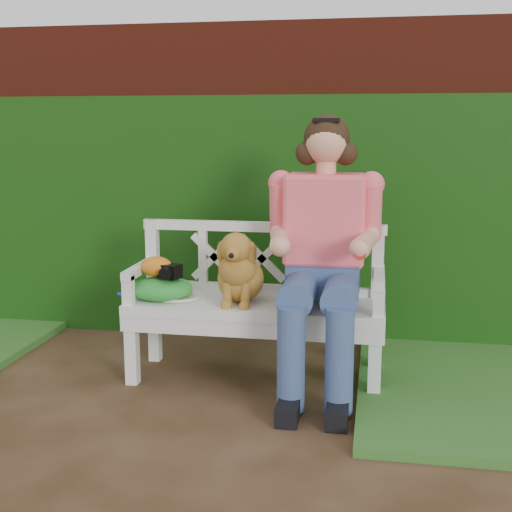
# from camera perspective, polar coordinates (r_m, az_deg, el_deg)

# --- Properties ---
(ground) EXTENTS (60.00, 60.00, 0.00)m
(ground) POSITION_cam_1_polar(r_m,az_deg,el_deg) (3.57, -10.36, -14.11)
(ground) COLOR #341F0E
(brick_wall) EXTENTS (10.00, 0.30, 2.20)m
(brick_wall) POSITION_cam_1_polar(r_m,az_deg,el_deg) (5.08, -3.31, 6.31)
(brick_wall) COLOR maroon
(brick_wall) RESTS_ON ground
(ivy_hedge) EXTENTS (10.00, 0.18, 1.70)m
(ivy_hedge) POSITION_cam_1_polar(r_m,az_deg,el_deg) (4.90, -3.87, 3.19)
(ivy_hedge) COLOR #164510
(ivy_hedge) RESTS_ON ground
(garden_bench) EXTENTS (1.63, 0.74, 0.48)m
(garden_bench) POSITION_cam_1_polar(r_m,az_deg,el_deg) (4.10, -0.00, -7.01)
(garden_bench) COLOR white
(garden_bench) RESTS_ON ground
(seated_woman) EXTENTS (0.79, 0.99, 1.61)m
(seated_woman) POSITION_cam_1_polar(r_m,az_deg,el_deg) (3.90, 5.66, 0.58)
(seated_woman) COLOR #FE6486
(seated_woman) RESTS_ON ground
(dog) EXTENTS (0.35, 0.44, 0.44)m
(dog) POSITION_cam_1_polar(r_m,az_deg,el_deg) (3.95, -1.38, -0.85)
(dog) COLOR brown
(dog) RESTS_ON garden_bench
(tennis_racket) EXTENTS (0.57, 0.37, 0.03)m
(tennis_racket) POSITION_cam_1_polar(r_m,az_deg,el_deg) (4.12, -6.98, -3.38)
(tennis_racket) COLOR white
(tennis_racket) RESTS_ON garden_bench
(green_bag) EXTENTS (0.40, 0.32, 0.13)m
(green_bag) POSITION_cam_1_polar(r_m,az_deg,el_deg) (4.10, -7.96, -2.68)
(green_bag) COLOR #256D26
(green_bag) RESTS_ON garden_bench
(camera_item) EXTENTS (0.15, 0.13, 0.08)m
(camera_item) POSITION_cam_1_polar(r_m,az_deg,el_deg) (4.05, -7.19, -1.26)
(camera_item) COLOR black
(camera_item) RESTS_ON green_bag
(baseball_glove) EXTENTS (0.21, 0.16, 0.12)m
(baseball_glove) POSITION_cam_1_polar(r_m,az_deg,el_deg) (4.10, -8.31, -0.87)
(baseball_glove) COLOR orange
(baseball_glove) RESTS_ON green_bag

